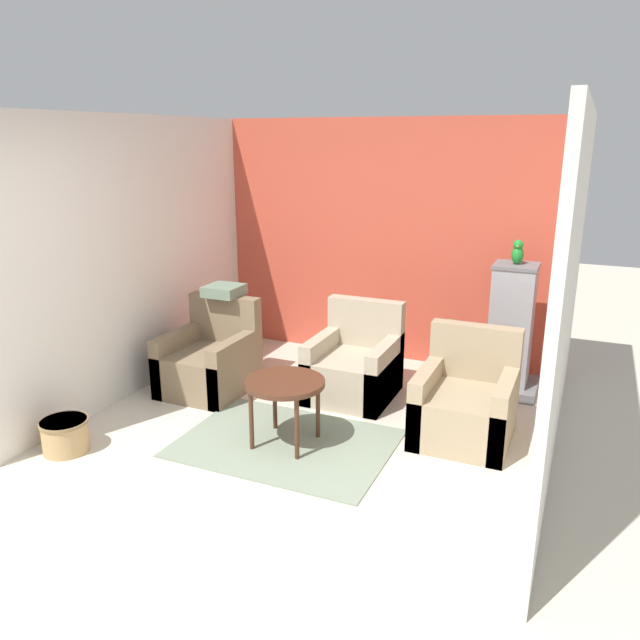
# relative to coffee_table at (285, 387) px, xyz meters

# --- Properties ---
(ground_plane) EXTENTS (20.00, 20.00, 0.00)m
(ground_plane) POSITION_rel_coffee_table_xyz_m (0.06, -1.22, -0.48)
(ground_plane) COLOR beige
(ground_plane) RESTS_ON ground
(wall_back_accent) EXTENTS (3.80, 0.06, 2.53)m
(wall_back_accent) POSITION_rel_coffee_table_xyz_m (0.06, 2.32, 0.78)
(wall_back_accent) COLOR #C64C38
(wall_back_accent) RESTS_ON ground_plane
(wall_left) EXTENTS (0.06, 3.51, 2.53)m
(wall_left) POSITION_rel_coffee_table_xyz_m (-1.81, 0.54, 0.78)
(wall_left) COLOR silver
(wall_left) RESTS_ON ground_plane
(wall_right) EXTENTS (0.06, 3.51, 2.53)m
(wall_right) POSITION_rel_coffee_table_xyz_m (1.93, 0.54, 0.78)
(wall_right) COLOR silver
(wall_right) RESTS_ON ground_plane
(area_rug) EXTENTS (1.65, 1.20, 0.01)m
(area_rug) POSITION_rel_coffee_table_xyz_m (-0.00, -0.00, -0.48)
(area_rug) COLOR gray
(area_rug) RESTS_ON ground_plane
(coffee_table) EXTENTS (0.62, 0.62, 0.54)m
(coffee_table) POSITION_rel_coffee_table_xyz_m (0.00, 0.00, 0.00)
(coffee_table) COLOR #472819
(coffee_table) RESTS_ON ground_plane
(armchair_left) EXTENTS (0.74, 0.81, 0.86)m
(armchair_left) POSITION_rel_coffee_table_xyz_m (-1.16, 0.71, -0.21)
(armchair_left) COLOR #7A664C
(armchair_left) RESTS_ON ground_plane
(armchair_right) EXTENTS (0.74, 0.81, 0.86)m
(armchair_right) POSITION_rel_coffee_table_xyz_m (1.27, 0.70, -0.21)
(armchair_right) COLOR #9E896B
(armchair_right) RESTS_ON ground_plane
(armchair_middle) EXTENTS (0.74, 0.81, 0.86)m
(armchair_middle) POSITION_rel_coffee_table_xyz_m (0.15, 1.13, -0.21)
(armchair_middle) COLOR tan
(armchair_middle) RESTS_ON ground_plane
(birdcage) EXTENTS (0.58, 0.58, 1.23)m
(birdcage) POSITION_rel_coffee_table_xyz_m (1.44, 1.83, 0.08)
(birdcage) COLOR slate
(birdcage) RESTS_ON ground_plane
(parrot) EXTENTS (0.11, 0.19, 0.23)m
(parrot) POSITION_rel_coffee_table_xyz_m (1.44, 1.84, 0.85)
(parrot) COLOR #1E842D
(parrot) RESTS_ON birdcage
(potted_plant) EXTENTS (0.27, 0.24, 0.59)m
(potted_plant) POSITION_rel_coffee_table_xyz_m (0.84, 1.98, -0.15)
(potted_plant) COLOR beige
(potted_plant) RESTS_ON ground_plane
(wicker_basket) EXTENTS (0.36, 0.36, 0.26)m
(wicker_basket) POSITION_rel_coffee_table_xyz_m (-1.50, -0.78, -0.34)
(wicker_basket) COLOR tan
(wicker_basket) RESTS_ON ground_plane
(throw_pillow) EXTENTS (0.34, 0.34, 0.10)m
(throw_pillow) POSITION_rel_coffee_table_xyz_m (-1.16, 1.00, 0.43)
(throw_pillow) COLOR slate
(throw_pillow) RESTS_ON armchair_left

